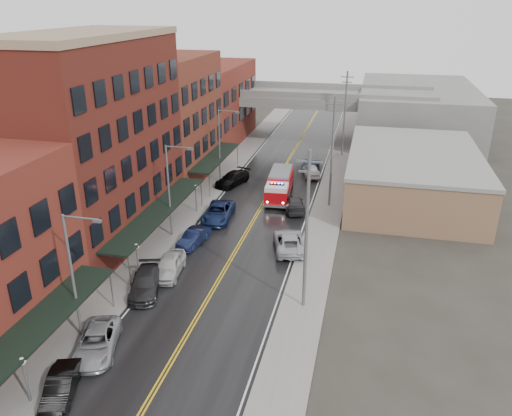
# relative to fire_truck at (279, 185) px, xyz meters

# --- Properties ---
(road) EXTENTS (11.00, 160.00, 0.02)m
(road) POSITION_rel_fire_truck_xyz_m (-1.39, -6.31, -1.56)
(road) COLOR black
(road) RESTS_ON ground
(sidewalk_left) EXTENTS (3.00, 160.00, 0.15)m
(sidewalk_left) POSITION_rel_fire_truck_xyz_m (-8.69, -6.31, -1.50)
(sidewalk_left) COLOR slate
(sidewalk_left) RESTS_ON ground
(sidewalk_right) EXTENTS (3.00, 160.00, 0.15)m
(sidewalk_right) POSITION_rel_fire_truck_xyz_m (5.91, -6.31, -1.50)
(sidewalk_right) COLOR slate
(sidewalk_right) RESTS_ON ground
(curb_left) EXTENTS (0.30, 160.00, 0.15)m
(curb_left) POSITION_rel_fire_truck_xyz_m (-7.04, -6.31, -1.50)
(curb_left) COLOR gray
(curb_left) RESTS_ON ground
(curb_right) EXTENTS (0.30, 160.00, 0.15)m
(curb_right) POSITION_rel_fire_truck_xyz_m (4.26, -6.31, -1.50)
(curb_right) COLOR gray
(curb_right) RESTS_ON ground
(brick_building_b) EXTENTS (9.00, 20.00, 18.00)m
(brick_building_b) POSITION_rel_fire_truck_xyz_m (-14.69, -13.31, 7.43)
(brick_building_b) COLOR #521715
(brick_building_b) RESTS_ON ground
(brick_building_c) EXTENTS (9.00, 15.00, 15.00)m
(brick_building_c) POSITION_rel_fire_truck_xyz_m (-14.69, 4.19, 5.93)
(brick_building_c) COLOR brown
(brick_building_c) RESTS_ON ground
(brick_building_far) EXTENTS (9.00, 20.00, 12.00)m
(brick_building_far) POSITION_rel_fire_truck_xyz_m (-14.69, 21.69, 4.43)
(brick_building_far) COLOR maroon
(brick_building_far) RESTS_ON ground
(tan_building) EXTENTS (14.00, 22.00, 5.00)m
(tan_building) POSITION_rel_fire_truck_xyz_m (14.61, 3.69, 0.93)
(tan_building) COLOR #856347
(tan_building) RESTS_ON ground
(right_far_block) EXTENTS (18.00, 30.00, 8.00)m
(right_far_block) POSITION_rel_fire_truck_xyz_m (16.61, 33.69, 2.43)
(right_far_block) COLOR slate
(right_far_block) RESTS_ON ground
(awning_0) EXTENTS (2.60, 16.00, 3.09)m
(awning_0) POSITION_rel_fire_truck_xyz_m (-8.88, -32.31, 1.42)
(awning_0) COLOR black
(awning_0) RESTS_ON ground
(awning_1) EXTENTS (2.60, 18.00, 3.09)m
(awning_1) POSITION_rel_fire_truck_xyz_m (-8.88, -13.31, 1.42)
(awning_1) COLOR black
(awning_1) RESTS_ON ground
(awning_2) EXTENTS (2.60, 13.00, 3.09)m
(awning_2) POSITION_rel_fire_truck_xyz_m (-8.88, 4.19, 1.41)
(awning_2) COLOR black
(awning_2) RESTS_ON ground
(globe_lamp_0) EXTENTS (0.44, 0.44, 3.12)m
(globe_lamp_0) POSITION_rel_fire_truck_xyz_m (-7.79, -34.31, 0.74)
(globe_lamp_0) COLOR #59595B
(globe_lamp_0) RESTS_ON ground
(globe_lamp_1) EXTENTS (0.44, 0.44, 3.12)m
(globe_lamp_1) POSITION_rel_fire_truck_xyz_m (-7.79, -20.31, 0.74)
(globe_lamp_1) COLOR #59595B
(globe_lamp_1) RESTS_ON ground
(globe_lamp_2) EXTENTS (0.44, 0.44, 3.12)m
(globe_lamp_2) POSITION_rel_fire_truck_xyz_m (-7.79, -6.31, 0.74)
(globe_lamp_2) COLOR #59595B
(globe_lamp_2) RESTS_ON ground
(street_lamp_0) EXTENTS (2.64, 0.22, 9.00)m
(street_lamp_0) POSITION_rel_fire_truck_xyz_m (-7.94, -28.31, 3.61)
(street_lamp_0) COLOR #59595B
(street_lamp_0) RESTS_ON ground
(street_lamp_1) EXTENTS (2.64, 0.22, 9.00)m
(street_lamp_1) POSITION_rel_fire_truck_xyz_m (-7.94, -12.31, 3.61)
(street_lamp_1) COLOR #59595B
(street_lamp_1) RESTS_ON ground
(street_lamp_2) EXTENTS (2.64, 0.22, 9.00)m
(street_lamp_2) POSITION_rel_fire_truck_xyz_m (-7.94, 3.69, 3.61)
(street_lamp_2) COLOR #59595B
(street_lamp_2) RESTS_ON ground
(utility_pole_0) EXTENTS (1.80, 0.24, 12.00)m
(utility_pole_0) POSITION_rel_fire_truck_xyz_m (5.81, -21.31, 4.73)
(utility_pole_0) COLOR #59595B
(utility_pole_0) RESTS_ON ground
(utility_pole_1) EXTENTS (1.80, 0.24, 12.00)m
(utility_pole_1) POSITION_rel_fire_truck_xyz_m (5.81, -1.31, 4.73)
(utility_pole_1) COLOR #59595B
(utility_pole_1) RESTS_ON ground
(utility_pole_2) EXTENTS (1.80, 0.24, 12.00)m
(utility_pole_2) POSITION_rel_fire_truck_xyz_m (5.81, 18.69, 4.73)
(utility_pole_2) COLOR #59595B
(utility_pole_2) RESTS_ON ground
(overpass) EXTENTS (40.00, 10.00, 7.50)m
(overpass) POSITION_rel_fire_truck_xyz_m (-1.39, 25.69, 4.41)
(overpass) COLOR slate
(overpass) RESTS_ON ground
(fire_truck) EXTENTS (3.64, 8.10, 2.90)m
(fire_truck) POSITION_rel_fire_truck_xyz_m (0.00, 0.00, 0.00)
(fire_truck) COLOR #B1080E
(fire_truck) RESTS_ON ground
(parked_car_left_1) EXTENTS (2.73, 4.45, 1.38)m
(parked_car_left_1) POSITION_rel_fire_truck_xyz_m (-6.35, -33.44, -0.88)
(parked_car_left_1) COLOR black
(parked_car_left_1) RESTS_ON ground
(parked_car_left_2) EXTENTS (3.90, 5.74, 1.46)m
(parked_car_left_2) POSITION_rel_fire_truck_xyz_m (-6.39, -29.40, -0.84)
(parked_car_left_2) COLOR gray
(parked_car_left_2) RESTS_ON ground
(parked_car_left_3) EXTENTS (3.55, 5.67, 1.53)m
(parked_car_left_3) POSITION_rel_fire_truck_xyz_m (-6.39, -22.08, -0.81)
(parked_car_left_3) COLOR #262628
(parked_car_left_3) RESTS_ON ground
(parked_car_left_4) EXTENTS (2.45, 5.00, 1.64)m
(parked_car_left_4) POSITION_rel_fire_truck_xyz_m (-5.61, -19.13, -0.75)
(parked_car_left_4) COLOR #BDBDBD
(parked_car_left_4) RESTS_ON ground
(parked_car_left_5) EXTENTS (2.20, 4.50, 1.42)m
(parked_car_left_5) POSITION_rel_fire_truck_xyz_m (-5.51, -13.51, -0.86)
(parked_car_left_5) COLOR black
(parked_car_left_5) RESTS_ON ground
(parked_car_left_6) EXTENTS (3.07, 5.97, 1.61)m
(parked_car_left_6) POSITION_rel_fire_truck_xyz_m (-4.99, -7.51, -0.77)
(parked_car_left_6) COLOR #15234F
(parked_car_left_6) RESTS_ON ground
(parked_car_left_7) EXTENTS (3.85, 5.84, 1.57)m
(parked_car_left_7) POSITION_rel_fire_truck_xyz_m (-6.39, 2.89, -0.78)
(parked_car_left_7) COLOR black
(parked_car_left_7) RESTS_ON ground
(parked_car_right_0) EXTENTS (4.02, 6.18, 1.58)m
(parked_car_right_0) POSITION_rel_fire_truck_xyz_m (3.23, -12.51, -0.78)
(parked_car_right_0) COLOR #AFB1B7
(parked_car_right_0) RESTS_ON ground
(parked_car_right_1) EXTENTS (3.36, 5.45, 1.47)m
(parked_car_right_1) POSITION_rel_fire_truck_xyz_m (2.21, -3.28, -0.83)
(parked_car_right_1) COLOR #262629
(parked_car_right_1) RESTS_ON ground
(parked_car_right_2) EXTENTS (3.14, 4.97, 1.58)m
(parked_car_right_2) POSITION_rel_fire_truck_xyz_m (2.57, 8.26, -0.78)
(parked_car_right_2) COLOR silver
(parked_car_right_2) RESTS_ON ground
(parked_car_right_3) EXTENTS (2.11, 4.22, 1.33)m
(parked_car_right_3) POSITION_rel_fire_truck_xyz_m (2.21, 11.49, -0.91)
(parked_car_right_3) COLOR black
(parked_car_right_3) RESTS_ON ground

